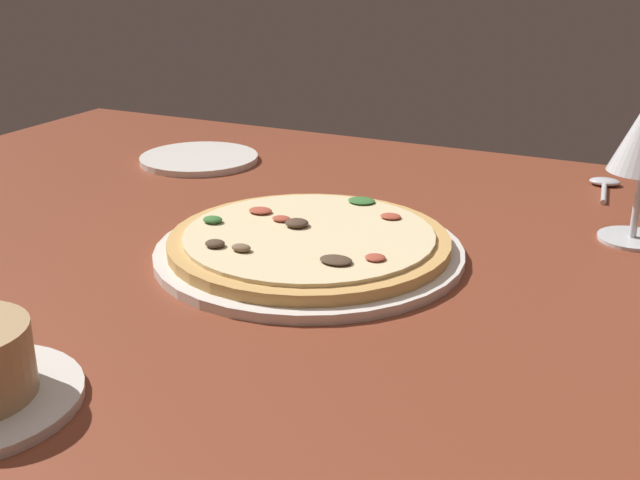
% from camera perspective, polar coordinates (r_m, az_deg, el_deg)
% --- Properties ---
extents(dining_table, '(1.50, 1.10, 0.04)m').
position_cam_1_polar(dining_table, '(0.79, 0.82, -4.21)').
color(dining_table, brown).
rests_on(dining_table, ground).
extents(pizza_main, '(0.32, 0.32, 0.03)m').
position_cam_1_polar(pizza_main, '(0.83, -0.78, -0.36)').
color(pizza_main, silver).
rests_on(pizza_main, dining_table).
extents(side_plate, '(0.17, 0.17, 0.01)m').
position_cam_1_polar(side_plate, '(1.20, -8.55, 5.72)').
color(side_plate, silver).
rests_on(side_plate, dining_table).
extents(spoon, '(0.04, 0.11, 0.01)m').
position_cam_1_polar(spoon, '(1.13, 19.50, 3.73)').
color(spoon, silver).
rests_on(spoon, dining_table).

